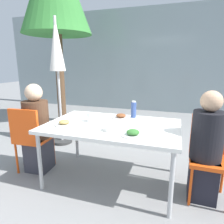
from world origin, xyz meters
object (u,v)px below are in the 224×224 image
Objects in this scene: chair_left at (30,135)px; person_right at (206,150)px; chair_right at (210,151)px; salad_bowl at (110,128)px; bottle at (134,110)px; drinking_cup at (90,117)px; closed_umbrella at (57,56)px; person_left at (37,130)px.

person_right is at bearing -0.24° from chair_left.
chair_left is 2.15m from chair_right.
person_right reaches higher than salad_bowl.
chair_right is 1.01m from bottle.
person_right is 1.33m from drinking_cup.
person_right is 0.54× the size of closed_umbrella.
person_right is at bearing -2.69° from drinking_cup.
closed_umbrella is 15.46× the size of salad_bowl.
chair_right is at bearing 14.59° from salad_bowl.
closed_umbrella is (-0.19, 1.02, 1.02)m from chair_left.
salad_bowl is (1.12, -0.07, 0.23)m from chair_left.
closed_umbrella is at bearing 97.22° from chair_left.
bottle is 0.59m from drinking_cup.
salad_bowl is at bearing -11.65° from person_left.
chair_right is (2.09, 0.11, -0.04)m from person_left.
chair_left is at bearing 176.28° from salad_bowl.
chair_right is 2.67m from closed_umbrella.
closed_umbrella is 9.75× the size of bottle.
person_left is at bearing -159.25° from bottle.
closed_umbrella reaches higher than chair_left.
closed_umbrella reaches higher than drinking_cup.
closed_umbrella is at bearing 100.76° from person_left.
bottle is at bearing -19.11° from chair_right.
chair_left and chair_right have the same top height.
chair_left reaches higher than salad_bowl.
chair_left is at bearing -79.39° from closed_umbrella.
bottle reaches higher than salad_bowl.
person_left is at bearing -75.85° from closed_umbrella.
person_left is 1.38m from closed_umbrella.
chair_left is 3.96× the size of bottle.
closed_umbrella reaches higher than salad_bowl.
chair_right is 8.39× the size of drinking_cup.
person_left is 2.04m from person_right.
person_left reaches higher than person_right.
chair_right is at bearing -0.36° from person_left.
closed_umbrella is (-2.33, 0.83, 1.02)m from chair_right.
salad_bowl is (1.31, -1.09, -0.79)m from closed_umbrella.
bottle reaches higher than drinking_cup.
bottle is (-0.90, 0.34, 0.31)m from chair_right.
person_right is 0.98m from bottle.
salad_bowl is (1.07, -0.16, 0.19)m from person_left.
chair_left is 0.76× the size of person_right.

